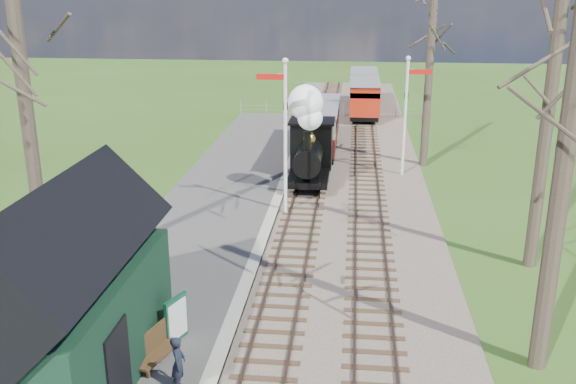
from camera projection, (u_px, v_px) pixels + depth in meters
The scene contains 18 objects.
distant_hills at pixel (346, 205), 76.29m from camera, with size 114.40×48.00×22.02m.
ballast_bed at pixel (339, 173), 31.19m from camera, with size 8.00×60.00×0.10m, color brown.
track_near at pixel (313, 172), 31.30m from camera, with size 1.60×60.00×0.15m.
track_far at pixel (366, 173), 31.04m from camera, with size 1.60×60.00×0.15m.
platform at pixel (206, 228), 24.07m from camera, with size 5.00×44.00×0.20m, color #474442.
coping_strip at pixel (266, 230), 23.85m from camera, with size 0.40×44.00×0.21m, color #B2AD9E.
station_shed at pixel (64, 298), 14.02m from camera, with size 3.25×6.30×4.78m.
semaphore_near at pixel (284, 126), 24.61m from camera, with size 1.22×0.24×6.22m.
semaphore_far at pixel (407, 107), 29.87m from camera, with size 1.22×0.24×5.72m.
bare_trees at pixel (334, 117), 18.33m from camera, with size 15.51×22.39×12.00m.
fence_line at pixel (331, 110), 44.38m from camera, with size 12.60×0.08×1.00m.
locomotive at pixel (310, 141), 28.51m from camera, with size 1.88×4.39×4.70m.
coach at pixel (318, 126), 34.42m from camera, with size 2.19×7.52×2.31m.
red_carriage_a at pixel (364, 98), 43.24m from camera, with size 2.04×5.04×2.14m.
red_carriage_b at pixel (364, 86), 48.44m from camera, with size 2.04×5.04×2.14m.
sign_board at pixel (176, 319), 16.09m from camera, with size 0.39×0.80×1.21m.
bench at pixel (154, 347), 15.24m from camera, with size 0.84×1.52×0.83m.
person at pixel (178, 364), 14.13m from camera, with size 0.47×0.31×1.29m, color black.
Camera 1 is at (1.88, -8.04, 8.81)m, focal length 40.00 mm.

